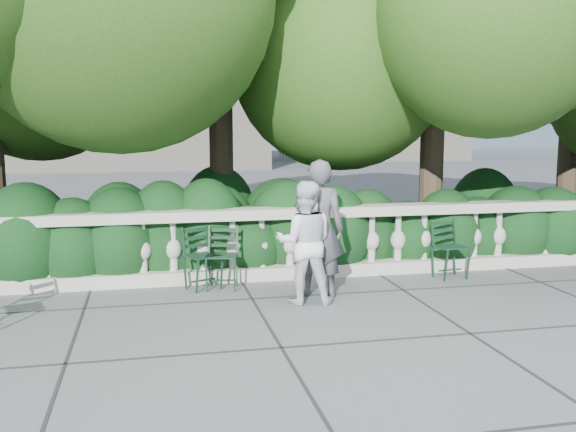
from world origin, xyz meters
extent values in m
plane|color=#4C5054|center=(0.00, 0.00, 0.00)|extent=(90.00, 90.00, 0.00)
cube|color=#9E998E|center=(0.00, 1.80, 0.09)|extent=(12.00, 0.32, 0.18)
cube|color=#9E998E|center=(0.00, 1.80, 0.93)|extent=(12.00, 0.36, 0.14)
cylinder|color=#3F3023|center=(-0.50, 4.00, 1.70)|extent=(0.40, 0.40, 3.40)
cylinder|color=#3F3023|center=(3.00, 3.30, 1.50)|extent=(0.40, 0.40, 3.00)
ellipsoid|color=#19350E|center=(3.00, 2.84, 3.92)|extent=(5.52, 5.52, 4.14)
cylinder|color=#3F3023|center=(6.00, 3.80, 1.30)|extent=(0.40, 0.40, 2.60)
imported|color=#46464B|center=(0.35, 0.77, 0.86)|extent=(0.74, 0.64, 1.73)
imported|color=silver|center=(0.11, 0.53, 0.74)|extent=(0.83, 0.71, 1.48)
camera|label=1|loc=(-1.71, -6.84, 2.15)|focal=40.00mm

